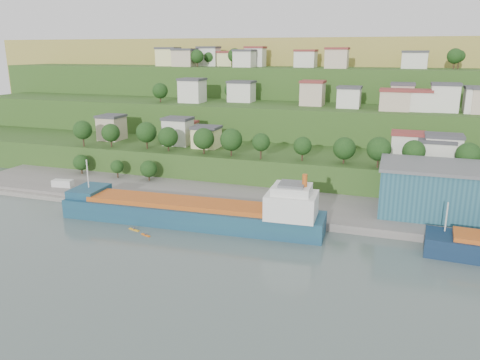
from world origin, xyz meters
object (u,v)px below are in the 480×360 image
at_px(warehouse, 443,190).
at_px(kayak_orange, 146,235).
at_px(cargo_ship_near, 198,214).
at_px(caravan, 63,185).

bearing_deg(warehouse, kayak_orange, -154.14).
relative_size(warehouse, kayak_orange, 10.95).
height_order(cargo_ship_near, caravan, cargo_ship_near).
relative_size(caravan, kayak_orange, 2.18).
distance_m(warehouse, caravan, 108.21).
height_order(warehouse, kayak_orange, warehouse).
xyz_separation_m(warehouse, caravan, (-107.57, -10.15, -5.79)).
relative_size(cargo_ship_near, warehouse, 2.17).
bearing_deg(caravan, warehouse, -2.99).
bearing_deg(kayak_orange, cargo_ship_near, 71.41).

